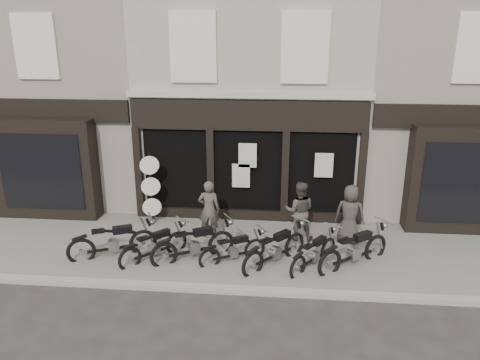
# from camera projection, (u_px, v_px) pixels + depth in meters

# --- Properties ---
(ground_plane) EXTENTS (90.00, 90.00, 0.00)m
(ground_plane) POSITION_uv_depth(u_px,v_px,m) (239.00, 267.00, 12.21)
(ground_plane) COLOR #2D2B28
(ground_plane) RESTS_ON ground
(pavement) EXTENTS (30.00, 4.20, 0.12)m
(pavement) POSITION_uv_depth(u_px,v_px,m) (242.00, 249.00, 13.04)
(pavement) COLOR slate
(pavement) RESTS_ON ground_plane
(kerb) EXTENTS (30.00, 0.25, 0.13)m
(kerb) POSITION_uv_depth(u_px,v_px,m) (234.00, 290.00, 11.00)
(kerb) COLOR gray
(kerb) RESTS_ON ground_plane
(central_building) EXTENTS (7.30, 6.22, 8.34)m
(central_building) POSITION_uv_depth(u_px,v_px,m) (255.00, 82.00, 16.56)
(central_building) COLOR #AAA492
(central_building) RESTS_ON ground
(neighbour_left) EXTENTS (5.60, 6.73, 8.34)m
(neighbour_left) POSITION_uv_depth(u_px,v_px,m) (81.00, 82.00, 17.07)
(neighbour_left) COLOR gray
(neighbour_left) RESTS_ON ground
(neighbour_right) EXTENTS (5.60, 6.73, 8.34)m
(neighbour_right) POSITION_uv_depth(u_px,v_px,m) (440.00, 86.00, 15.97)
(neighbour_right) COLOR gray
(neighbour_right) RESTS_ON ground
(motorcycle_0) EXTENTS (2.20, 1.27, 1.13)m
(motorcycle_0) POSITION_uv_depth(u_px,v_px,m) (114.00, 244.00, 12.45)
(motorcycle_0) COLOR black
(motorcycle_0) RESTS_ON ground
(motorcycle_1) EXTENTS (1.60, 1.66, 1.00)m
(motorcycle_1) POSITION_uv_depth(u_px,v_px,m) (155.00, 248.00, 12.35)
(motorcycle_1) COLOR black
(motorcycle_1) RESTS_ON ground
(motorcycle_2) EXTENTS (2.11, 1.46, 1.12)m
(motorcycle_2) POSITION_uv_depth(u_px,v_px,m) (194.00, 247.00, 12.32)
(motorcycle_2) COLOR black
(motorcycle_2) RESTS_ON ground
(motorcycle_3) EXTENTS (1.71, 1.18, 0.91)m
(motorcycle_3) POSITION_uv_depth(u_px,v_px,m) (233.00, 252.00, 12.22)
(motorcycle_3) COLOR black
(motorcycle_3) RESTS_ON ground
(motorcycle_4) EXTENTS (1.73, 1.86, 1.09)m
(motorcycle_4) POSITION_uv_depth(u_px,v_px,m) (275.00, 252.00, 12.07)
(motorcycle_4) COLOR black
(motorcycle_4) RESTS_ON ground
(motorcycle_5) EXTENTS (1.41, 1.72, 0.96)m
(motorcycle_5) POSITION_uv_depth(u_px,v_px,m) (314.00, 255.00, 11.99)
(motorcycle_5) COLOR black
(motorcycle_5) RESTS_ON ground
(motorcycle_6) EXTENTS (2.03, 1.68, 1.14)m
(motorcycle_6) POSITION_uv_depth(u_px,v_px,m) (354.00, 253.00, 11.97)
(motorcycle_6) COLOR black
(motorcycle_6) RESTS_ON ground
(man_left) EXTENTS (0.63, 0.42, 1.71)m
(man_left) POSITION_uv_depth(u_px,v_px,m) (209.00, 209.00, 13.40)
(man_left) COLOR #46403A
(man_left) RESTS_ON pavement
(man_centre) EXTENTS (0.87, 0.69, 1.73)m
(man_centre) POSITION_uv_depth(u_px,v_px,m) (299.00, 211.00, 13.27)
(man_centre) COLOR #433D36
(man_centre) RESTS_ON pavement
(man_right) EXTENTS (0.94, 0.73, 1.70)m
(man_right) POSITION_uv_depth(u_px,v_px,m) (350.00, 214.00, 13.08)
(man_right) COLOR #39332F
(man_right) RESTS_ON pavement
(advert_sign_post) EXTENTS (0.56, 0.37, 2.38)m
(advert_sign_post) POSITION_uv_depth(u_px,v_px,m) (151.00, 192.00, 14.27)
(advert_sign_post) COLOR black
(advert_sign_post) RESTS_ON ground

